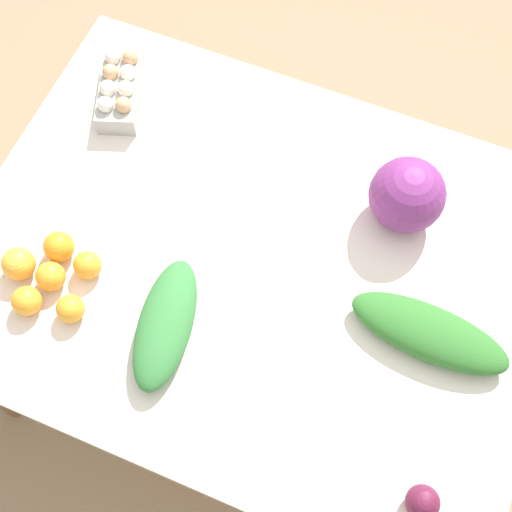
{
  "coord_description": "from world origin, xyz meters",
  "views": [
    {
      "loc": [
        0.26,
        -0.63,
        2.22
      ],
      "look_at": [
        0.0,
        0.0,
        0.72
      ],
      "focal_mm": 50.0,
      "sensor_mm": 36.0,
      "label": 1
    }
  ],
  "objects": [
    {
      "name": "orange_0",
      "position": [
        -0.41,
        -0.23,
        0.74
      ],
      "size": [
        0.07,
        0.07,
        0.07
      ],
      "primitive_type": "sphere",
      "color": "orange",
      "rests_on": "dining_table"
    },
    {
      "name": "orange_4",
      "position": [
        -0.33,
        -0.28,
        0.73
      ],
      "size": [
        0.06,
        0.06,
        0.06
      ],
      "primitive_type": "sphere",
      "color": "orange",
      "rests_on": "dining_table"
    },
    {
      "name": "dining_table",
      "position": [
        0.0,
        0.0,
        0.62
      ],
      "size": [
        1.36,
        1.04,
        0.7
      ],
      "color": "silver",
      "rests_on": "ground_plane"
    },
    {
      "name": "orange_5",
      "position": [
        -0.49,
        -0.23,
        0.74
      ],
      "size": [
        0.08,
        0.08,
        0.08
      ],
      "primitive_type": "sphere",
      "color": "#F9A833",
      "rests_on": "dining_table"
    },
    {
      "name": "greens_bunch_chard",
      "position": [
        -0.12,
        -0.23,
        0.74
      ],
      "size": [
        0.17,
        0.33,
        0.08
      ],
      "primitive_type": "ellipsoid",
      "rotation": [
        0.0,
        0.0,
        1.75
      ],
      "color": "#337538",
      "rests_on": "dining_table"
    },
    {
      "name": "cabbage_purple",
      "position": [
        0.27,
        0.24,
        0.79
      ],
      "size": [
        0.18,
        0.18,
        0.18
      ],
      "primitive_type": "sphere",
      "color": "#7A2D75",
      "rests_on": "dining_table"
    },
    {
      "name": "greens_bunch_kale",
      "position": [
        0.42,
        -0.03,
        0.74
      ],
      "size": [
        0.36,
        0.14,
        0.07
      ],
      "primitive_type": "ellipsoid",
      "rotation": [
        0.0,
        0.0,
        3.1
      ],
      "color": "#2D6B28",
      "rests_on": "dining_table"
    },
    {
      "name": "beet_root",
      "position": [
        0.51,
        -0.37,
        0.74
      ],
      "size": [
        0.07,
        0.07,
        0.07
      ],
      "primitive_type": "sphere",
      "color": "#5B1933",
      "rests_on": "dining_table"
    },
    {
      "name": "orange_1",
      "position": [
        -0.43,
        -0.3,
        0.74
      ],
      "size": [
        0.07,
        0.07,
        0.07
      ],
      "primitive_type": "sphere",
      "color": "orange",
      "rests_on": "dining_table"
    },
    {
      "name": "ground_plane",
      "position": [
        0.0,
        0.0,
        0.0
      ],
      "size": [
        8.0,
        8.0,
        0.0
      ],
      "primitive_type": "plane",
      "color": "#937A5B"
    },
    {
      "name": "orange_3",
      "position": [
        -0.34,
        -0.17,
        0.73
      ],
      "size": [
        0.07,
        0.07,
        0.07
      ],
      "primitive_type": "sphere",
      "color": "orange",
      "rests_on": "dining_table"
    },
    {
      "name": "orange_2",
      "position": [
        -0.43,
        -0.16,
        0.74
      ],
      "size": [
        0.07,
        0.07,
        0.07
      ],
      "primitive_type": "sphere",
      "color": "orange",
      "rests_on": "dining_table"
    },
    {
      "name": "egg_carton",
      "position": [
        -0.5,
        0.29,
        0.74
      ],
      "size": [
        0.17,
        0.25,
        0.09
      ],
      "rotation": [
        0.0,
        0.0,
        1.92
      ],
      "color": "#A8A8A3",
      "rests_on": "dining_table"
    }
  ]
}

